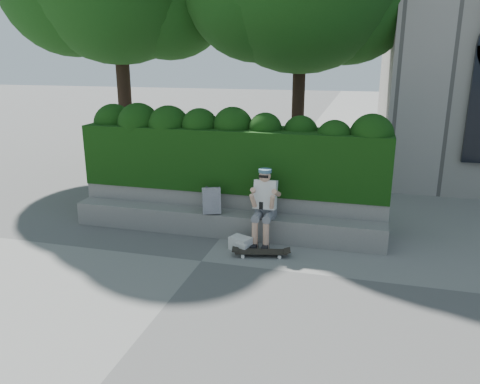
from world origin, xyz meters
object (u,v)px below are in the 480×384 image
(person, at_px, (264,203))
(backpack_ground, at_px, (240,243))
(skateboard, at_px, (261,252))
(backpack_plaid, at_px, (212,201))

(person, distance_m, backpack_ground, 0.83)
(skateboard, relative_size, backpack_ground, 2.55)
(skateboard, xyz_separation_m, backpack_plaid, (-1.11, 0.69, 0.62))
(skateboard, relative_size, backpack_plaid, 1.86)
(person, bearing_deg, backpack_ground, -127.89)
(person, relative_size, backpack_plaid, 2.81)
(skateboard, xyz_separation_m, backpack_ground, (-0.41, 0.19, 0.04))
(backpack_plaid, bearing_deg, backpack_ground, -59.72)
(person, relative_size, skateboard, 1.51)
(person, bearing_deg, backpack_plaid, 175.46)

